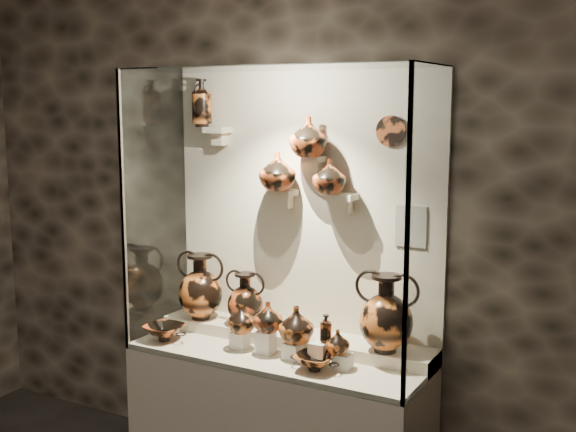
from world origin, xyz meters
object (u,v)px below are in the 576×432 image
object	(u,v)px
amphora_left	(201,286)
lekythos_small	(326,327)
lekythos_tall	(202,100)
ovoid_vase_a	(278,171)
jug_b	(268,317)
jug_e	(338,342)
amphora_mid	(245,299)
amphora_right	(386,313)
kylix_right	(315,361)
jug_a	(242,318)
kylix_left	(164,331)
jug_c	(296,325)
ovoid_vase_c	(329,176)
ovoid_vase_b	(309,137)

from	to	relation	value
amphora_left	lekythos_small	distance (m)	0.95
lekythos_tall	ovoid_vase_a	size ratio (longest dim) A/B	1.46
jug_b	jug_e	xyz separation A→B (m)	(0.43, -0.01, -0.07)
amphora_mid	jug_e	xyz separation A→B (m)	(0.70, -0.21, -0.08)
amphora_mid	amphora_right	world-z (taller)	amphora_right
amphora_mid	kylix_right	size ratio (longest dim) A/B	1.20
ovoid_vase_a	kylix_right	bearing A→B (deg)	-44.22
jug_b	ovoid_vase_a	world-z (taller)	ovoid_vase_a
amphora_left	jug_e	bearing A→B (deg)	9.61
amphora_left	jug_a	world-z (taller)	amphora_left
jug_e	kylix_left	xyz separation A→B (m)	(-1.08, -0.08, -0.09)
kylix_left	lekythos_tall	xyz separation A→B (m)	(0.03, 0.37, 1.34)
jug_e	kylix_right	distance (m)	0.15
amphora_right	jug_e	bearing A→B (deg)	-150.65
kylix_right	lekythos_tall	size ratio (longest dim) A/B	0.83
amphora_mid	jug_c	world-z (taller)	amphora_mid
jug_c	ovoid_vase_c	distance (m)	0.83
ovoid_vase_a	ovoid_vase_b	world-z (taller)	ovoid_vase_b
amphora_right	jug_c	bearing A→B (deg)	-175.55
ovoid_vase_a	ovoid_vase_b	bearing A→B (deg)	-5.30
kylix_left	ovoid_vase_b	world-z (taller)	ovoid_vase_b
ovoid_vase_c	jug_b	bearing A→B (deg)	-138.17
jug_a	lekythos_small	xyz separation A→B (m)	(0.51, 0.03, 0.02)
amphora_mid	jug_e	distance (m)	0.74
lekythos_small	ovoid_vase_a	xyz separation A→B (m)	(-0.42, 0.22, 0.79)
jug_e	ovoid_vase_c	size ratio (longest dim) A/B	0.67
amphora_left	kylix_left	xyz separation A→B (m)	(-0.07, -0.27, -0.22)
amphora_left	ovoid_vase_b	xyz separation A→B (m)	(0.71, 0.06, 0.93)
jug_a	jug_b	xyz separation A→B (m)	(0.17, 0.01, 0.03)
amphora_right	kylix_right	size ratio (longest dim) A/B	1.59
amphora_mid	lekythos_tall	bearing A→B (deg)	154.28
lekythos_small	kylix_left	size ratio (longest dim) A/B	0.60
lekythos_tall	ovoid_vase_a	distance (m)	0.68
amphora_right	jug_b	xyz separation A→B (m)	(-0.62, -0.18, -0.07)
amphora_left	lekythos_tall	xyz separation A→B (m)	(-0.03, 0.10, 1.13)
amphora_mid	jug_b	world-z (taller)	amphora_mid
amphora_left	ovoid_vase_a	bearing A→B (deg)	26.66
jug_b	lekythos_tall	bearing A→B (deg)	138.67
amphora_left	ovoid_vase_a	distance (m)	0.89
jug_e	ovoid_vase_a	bearing A→B (deg)	134.17
jug_b	lekythos_tall	world-z (taller)	lekythos_tall
amphora_right	jug_c	xyz separation A→B (m)	(-0.45, -0.16, -0.09)
jug_e	ovoid_vase_c	distance (m)	0.90
kylix_right	ovoid_vase_c	size ratio (longest dim) A/B	1.37
jug_b	lekythos_small	bearing A→B (deg)	-13.42
amphora_left	lekythos_small	world-z (taller)	amphora_left
amphora_left	kylix_left	bearing A→B (deg)	-83.66
ovoid_vase_a	ovoid_vase_c	world-z (taller)	ovoid_vase_a
lekythos_small	ovoid_vase_c	size ratio (longest dim) A/B	0.88
jug_a	ovoid_vase_b	xyz separation A→B (m)	(0.29, 0.25, 1.01)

